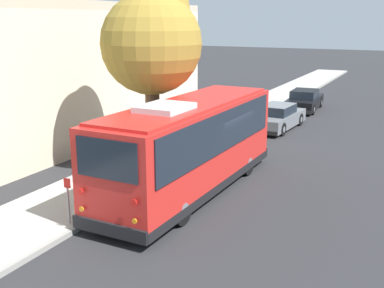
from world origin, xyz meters
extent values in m
plane|color=#28282B|center=(0.00, 0.00, 0.00)|extent=(160.00, 160.00, 0.00)
cube|color=#A3A099|center=(0.00, 3.15, 0.07)|extent=(80.00, 3.02, 0.15)
cube|color=gray|center=(0.00, 1.58, 0.07)|extent=(80.00, 0.14, 0.15)
cube|color=red|center=(-1.32, 0.16, 1.63)|extent=(8.97, 2.54, 2.75)
cube|color=black|center=(-1.32, 0.16, 0.40)|extent=(9.01, 2.59, 0.28)
cube|color=black|center=(-1.32, 0.16, 2.23)|extent=(8.24, 2.61, 1.31)
cube|color=black|center=(3.16, 0.06, 2.23)|extent=(0.08, 2.05, 1.38)
cube|color=black|center=(-5.80, 0.26, 2.33)|extent=(0.07, 1.88, 1.05)
cube|color=black|center=(3.16, 0.06, 2.87)|extent=(0.08, 1.69, 0.22)
cube|color=red|center=(-1.32, 0.16, 3.05)|extent=(8.42, 2.31, 0.10)
cube|color=silver|center=(-2.91, 0.20, 3.17)|extent=(1.67, 1.36, 0.20)
cube|color=black|center=(3.18, 0.06, 0.44)|extent=(0.15, 2.37, 0.36)
cube|color=black|center=(-5.82, 0.26, 0.44)|extent=(0.15, 2.37, 0.36)
cylinder|color=red|center=(-5.85, 1.11, 1.36)|extent=(0.03, 0.18, 0.18)
cylinder|color=orange|center=(-5.85, 1.11, 0.86)|extent=(0.03, 0.14, 0.14)
cylinder|color=red|center=(-5.88, -0.58, 1.36)|extent=(0.03, 0.18, 0.18)
cylinder|color=orange|center=(-5.88, -0.58, 0.86)|extent=(0.03, 0.14, 0.14)
cube|color=white|center=(3.25, 0.84, 0.61)|extent=(0.05, 0.32, 0.18)
cube|color=white|center=(3.21, -0.73, 0.61)|extent=(0.05, 0.32, 0.18)
cube|color=black|center=(2.90, 1.39, 2.49)|extent=(0.06, 0.10, 0.24)
cylinder|color=black|center=(1.34, 1.12, 0.47)|extent=(0.94, 0.32, 0.93)
cylinder|color=slate|center=(1.34, 1.12, 0.47)|extent=(0.43, 0.33, 0.42)
cylinder|color=black|center=(1.30, -0.91, 0.47)|extent=(0.94, 0.32, 0.93)
cylinder|color=slate|center=(1.30, -0.91, 0.47)|extent=(0.43, 0.33, 0.42)
cylinder|color=black|center=(-3.80, 1.23, 0.47)|extent=(0.94, 0.32, 0.93)
cylinder|color=slate|center=(-3.80, 1.23, 0.47)|extent=(0.43, 0.33, 0.42)
cylinder|color=black|center=(-3.84, -0.80, 0.47)|extent=(0.94, 0.32, 0.93)
cylinder|color=slate|center=(-3.84, -0.80, 0.47)|extent=(0.43, 0.33, 0.42)
cube|color=slate|center=(9.42, 0.28, 0.50)|extent=(4.56, 1.95, 0.66)
cube|color=black|center=(9.30, 0.29, 1.06)|extent=(2.20, 1.57, 0.48)
cube|color=slate|center=(9.30, 0.29, 1.30)|extent=(2.12, 1.53, 0.05)
cube|color=black|center=(11.67, 0.14, 0.27)|extent=(0.18, 1.62, 0.20)
cube|color=black|center=(7.17, 0.42, 0.27)|extent=(0.18, 1.62, 0.20)
cylinder|color=black|center=(10.88, 0.95, 0.34)|extent=(0.69, 0.24, 0.67)
cylinder|color=slate|center=(10.88, 0.95, 0.34)|extent=(0.32, 0.24, 0.30)
cylinder|color=black|center=(10.78, -0.56, 0.34)|extent=(0.69, 0.24, 0.67)
cylinder|color=slate|center=(10.78, -0.56, 0.34)|extent=(0.32, 0.24, 0.30)
cylinder|color=black|center=(8.06, 1.13, 0.34)|extent=(0.69, 0.24, 0.67)
cylinder|color=slate|center=(8.06, 1.13, 0.34)|extent=(0.32, 0.24, 0.30)
cylinder|color=black|center=(7.96, -0.39, 0.34)|extent=(0.69, 0.24, 0.67)
cylinder|color=slate|center=(7.96, -0.39, 0.34)|extent=(0.32, 0.24, 0.30)
cube|color=black|center=(15.52, 0.34, 0.49)|extent=(4.56, 1.95, 0.64)
cube|color=black|center=(15.40, 0.33, 1.05)|extent=(2.19, 1.60, 0.48)
cube|color=black|center=(15.40, 0.33, 1.29)|extent=(2.11, 1.56, 0.05)
cube|color=black|center=(17.78, 0.45, 0.26)|extent=(0.16, 1.68, 0.20)
cube|color=black|center=(13.25, 0.23, 0.26)|extent=(0.16, 1.68, 0.20)
cylinder|color=black|center=(16.90, 1.20, 0.33)|extent=(0.67, 0.23, 0.66)
cylinder|color=slate|center=(16.90, 1.20, 0.33)|extent=(0.31, 0.23, 0.30)
cylinder|color=black|center=(16.97, -0.39, 0.33)|extent=(0.67, 0.23, 0.66)
cylinder|color=slate|center=(16.97, -0.39, 0.33)|extent=(0.31, 0.23, 0.30)
cylinder|color=black|center=(14.07, 1.06, 0.33)|extent=(0.67, 0.23, 0.66)
cylinder|color=slate|center=(14.07, 1.06, 0.33)|extent=(0.31, 0.23, 0.30)
cylinder|color=black|center=(14.14, -0.52, 0.33)|extent=(0.67, 0.23, 0.66)
cylinder|color=slate|center=(14.14, -0.52, 0.33)|extent=(0.31, 0.23, 0.30)
cylinder|color=brown|center=(0.03, 2.40, 1.86)|extent=(0.53, 0.53, 3.42)
sphere|color=olive|center=(0.03, 2.40, 4.86)|extent=(3.70, 3.70, 3.70)
sphere|color=#A58431|center=(0.49, 2.40, 6.07)|extent=(2.40, 2.40, 2.40)
cylinder|color=gray|center=(-5.44, 1.90, 0.67)|extent=(0.06, 0.06, 1.05)
cube|color=red|center=(-5.44, 1.90, 1.34)|extent=(0.02, 0.22, 0.28)
cylinder|color=gray|center=(-4.18, 1.90, 0.66)|extent=(0.06, 0.06, 1.02)
cube|color=beige|center=(0.70, 10.38, 3.05)|extent=(23.03, 7.96, 6.09)
cube|color=#BAAD93|center=(0.70, 6.55, 6.29)|extent=(23.03, 0.30, 0.40)
camera|label=1|loc=(-15.18, -6.79, 5.76)|focal=45.00mm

